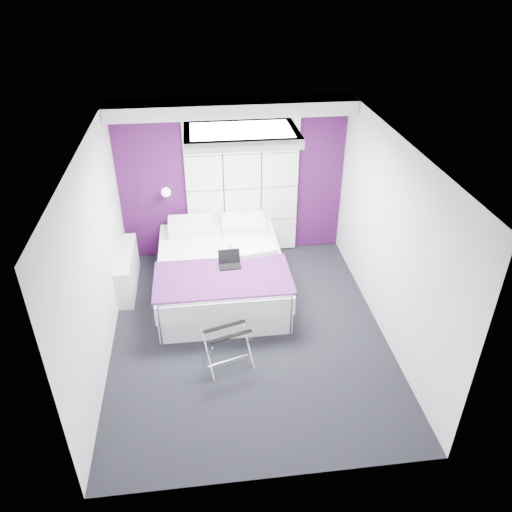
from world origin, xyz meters
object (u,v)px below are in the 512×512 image
(wall_lamp, at_px, (166,191))
(bed, at_px, (221,272))
(radiator, at_px, (127,270))
(laptop, at_px, (230,261))
(nightstand, at_px, (195,226))
(luggage_rack, at_px, (228,348))

(wall_lamp, distance_m, bed, 1.56)
(radiator, height_order, laptop, laptop)
(radiator, relative_size, bed, 0.53)
(wall_lamp, bearing_deg, bed, -54.06)
(wall_lamp, relative_size, bed, 0.07)
(laptop, bearing_deg, nightstand, 107.64)
(wall_lamp, height_order, bed, wall_lamp)
(nightstand, relative_size, luggage_rack, 0.92)
(luggage_rack, relative_size, laptop, 1.78)
(bed, xyz_separation_m, laptop, (0.12, -0.29, 0.36))
(wall_lamp, xyz_separation_m, bed, (0.75, -1.04, -0.89))
(laptop, bearing_deg, radiator, 157.17)
(bed, bearing_deg, laptop, -67.84)
(nightstand, height_order, luggage_rack, nightstand)
(wall_lamp, relative_size, luggage_rack, 0.28)
(luggage_rack, bearing_deg, wall_lamp, 88.73)
(bed, xyz_separation_m, nightstand, (-0.35, 1.00, 0.28))
(bed, distance_m, nightstand, 1.09)
(wall_lamp, height_order, nightstand, wall_lamp)
(luggage_rack, bearing_deg, bed, 72.50)
(bed, distance_m, laptop, 0.47)
(radiator, distance_m, laptop, 1.66)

